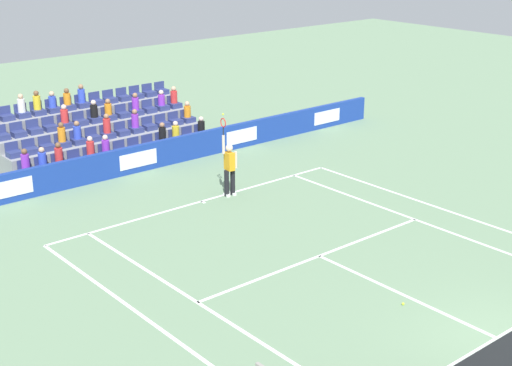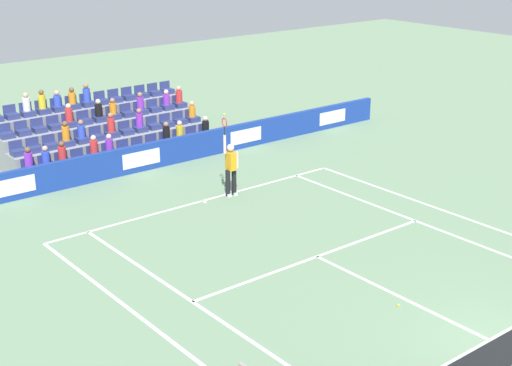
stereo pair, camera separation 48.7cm
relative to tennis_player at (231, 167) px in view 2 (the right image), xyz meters
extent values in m
cube|color=white|center=(1.06, -0.15, -0.99)|extent=(10.97, 0.10, 0.01)
cube|color=white|center=(1.06, 5.34, -0.99)|extent=(8.23, 0.10, 0.01)
cube|color=white|center=(1.06, 8.54, -0.99)|extent=(0.10, 6.40, 0.01)
cube|color=white|center=(5.18, 5.80, -0.99)|extent=(0.10, 11.89, 0.01)
cube|color=white|center=(-3.05, 5.80, -0.99)|extent=(0.10, 11.89, 0.01)
cube|color=white|center=(6.55, 5.80, -0.99)|extent=(0.10, 11.89, 0.01)
cube|color=white|center=(-4.42, 5.80, -0.99)|extent=(0.10, 11.89, 0.01)
cube|color=white|center=(1.06, -0.05, -0.99)|extent=(0.10, 0.20, 0.01)
cube|color=#193899|center=(1.06, -4.11, -0.49)|extent=(24.12, 0.20, 1.00)
cube|color=white|center=(-8.59, -4.00, -0.49)|extent=(1.54, 0.01, 0.56)
cube|color=white|center=(-3.76, -4.00, -0.49)|extent=(1.54, 0.01, 0.56)
cube|color=white|center=(1.06, -4.00, -0.49)|extent=(1.54, 0.01, 0.56)
cube|color=white|center=(5.88, -4.00, -0.49)|extent=(1.54, 0.01, 0.56)
cylinder|color=black|center=(-0.13, 0.01, -0.54)|extent=(0.16, 0.16, 0.90)
cylinder|color=black|center=(0.11, -0.01, -0.54)|extent=(0.16, 0.16, 0.90)
cube|color=white|center=(-0.13, 0.01, -0.95)|extent=(0.15, 0.27, 0.08)
cube|color=white|center=(0.11, -0.01, -0.95)|extent=(0.15, 0.27, 0.08)
cube|color=orange|center=(-0.01, 0.00, 0.21)|extent=(0.25, 0.38, 0.60)
sphere|color=beige|center=(-0.01, 0.00, 0.67)|extent=(0.24, 0.24, 0.24)
cylinder|color=beige|center=(0.21, -0.02, 0.82)|extent=(0.09, 0.09, 0.62)
cylinder|color=beige|center=(-0.22, 0.07, 0.23)|extent=(0.09, 0.09, 0.56)
cylinder|color=black|center=(0.21, -0.02, 1.27)|extent=(0.04, 0.04, 0.28)
torus|color=red|center=(0.21, -0.02, 1.55)|extent=(0.06, 0.31, 0.31)
sphere|color=#D1E533|center=(0.21, -0.02, 1.83)|extent=(0.07, 0.07, 0.07)
cube|color=gray|center=(1.06, -5.18, -0.78)|extent=(8.06, 0.95, 0.42)
cube|color=navy|center=(-2.66, -5.18, -0.47)|extent=(0.48, 0.44, 0.20)
cube|color=navy|center=(-2.66, -5.38, -0.22)|extent=(0.48, 0.04, 0.30)
cube|color=navy|center=(-2.04, -5.18, -0.47)|extent=(0.48, 0.44, 0.20)
cube|color=navy|center=(-2.04, -5.38, -0.22)|extent=(0.48, 0.04, 0.30)
cube|color=navy|center=(-1.42, -5.18, -0.47)|extent=(0.48, 0.44, 0.20)
cube|color=navy|center=(-1.42, -5.38, -0.22)|extent=(0.48, 0.04, 0.30)
cube|color=navy|center=(-0.80, -5.18, -0.47)|extent=(0.48, 0.44, 0.20)
cube|color=navy|center=(-0.80, -5.38, -0.22)|extent=(0.48, 0.04, 0.30)
cube|color=navy|center=(-0.18, -5.18, -0.47)|extent=(0.48, 0.44, 0.20)
cube|color=navy|center=(-0.18, -5.38, -0.22)|extent=(0.48, 0.04, 0.30)
cube|color=navy|center=(0.44, -5.18, -0.47)|extent=(0.48, 0.44, 0.20)
cube|color=navy|center=(0.44, -5.38, -0.22)|extent=(0.48, 0.04, 0.30)
cube|color=navy|center=(1.06, -5.18, -0.47)|extent=(0.48, 0.44, 0.20)
cube|color=navy|center=(1.06, -5.38, -0.22)|extent=(0.48, 0.04, 0.30)
cube|color=navy|center=(1.68, -5.18, -0.47)|extent=(0.48, 0.44, 0.20)
cube|color=navy|center=(1.68, -5.38, -0.22)|extent=(0.48, 0.04, 0.30)
cube|color=navy|center=(2.30, -5.18, -0.47)|extent=(0.48, 0.44, 0.20)
cube|color=navy|center=(2.30, -5.38, -0.22)|extent=(0.48, 0.04, 0.30)
cube|color=navy|center=(2.92, -5.18, -0.47)|extent=(0.48, 0.44, 0.20)
cube|color=navy|center=(2.92, -5.38, -0.22)|extent=(0.48, 0.04, 0.30)
cube|color=navy|center=(3.54, -5.18, -0.47)|extent=(0.48, 0.44, 0.20)
cube|color=navy|center=(3.54, -5.38, -0.22)|extent=(0.48, 0.04, 0.30)
cube|color=navy|center=(4.16, -5.18, -0.47)|extent=(0.48, 0.44, 0.20)
cube|color=navy|center=(4.16, -5.38, -0.22)|extent=(0.48, 0.04, 0.30)
cube|color=navy|center=(4.78, -5.18, -0.47)|extent=(0.48, 0.44, 0.20)
cube|color=navy|center=(4.78, -5.38, -0.22)|extent=(0.48, 0.04, 0.30)
cube|color=gray|center=(1.06, -6.13, -0.57)|extent=(8.06, 0.95, 0.84)
cube|color=navy|center=(-2.66, -6.13, -0.05)|extent=(0.48, 0.44, 0.20)
cube|color=navy|center=(-2.66, -6.33, 0.20)|extent=(0.48, 0.04, 0.30)
cube|color=navy|center=(-2.04, -6.13, -0.05)|extent=(0.48, 0.44, 0.20)
cube|color=navy|center=(-2.04, -6.33, 0.20)|extent=(0.48, 0.04, 0.30)
cube|color=navy|center=(-1.42, -6.13, -0.05)|extent=(0.48, 0.44, 0.20)
cube|color=navy|center=(-1.42, -6.33, 0.20)|extent=(0.48, 0.04, 0.30)
cube|color=navy|center=(-0.80, -6.13, -0.05)|extent=(0.48, 0.44, 0.20)
cube|color=navy|center=(-0.80, -6.33, 0.20)|extent=(0.48, 0.04, 0.30)
cube|color=navy|center=(-0.18, -6.13, -0.05)|extent=(0.48, 0.44, 0.20)
cube|color=navy|center=(-0.18, -6.33, 0.20)|extent=(0.48, 0.04, 0.30)
cube|color=navy|center=(0.44, -6.13, -0.05)|extent=(0.48, 0.44, 0.20)
cube|color=navy|center=(0.44, -6.33, 0.20)|extent=(0.48, 0.04, 0.30)
cube|color=navy|center=(1.06, -6.13, -0.05)|extent=(0.48, 0.44, 0.20)
cube|color=navy|center=(1.06, -6.33, 0.20)|extent=(0.48, 0.04, 0.30)
cube|color=navy|center=(1.68, -6.13, -0.05)|extent=(0.48, 0.44, 0.20)
cube|color=navy|center=(1.68, -6.33, 0.20)|extent=(0.48, 0.04, 0.30)
cube|color=navy|center=(2.30, -6.13, -0.05)|extent=(0.48, 0.44, 0.20)
cube|color=navy|center=(2.30, -6.33, 0.20)|extent=(0.48, 0.04, 0.30)
cube|color=navy|center=(2.92, -6.13, -0.05)|extent=(0.48, 0.44, 0.20)
cube|color=navy|center=(2.92, -6.33, 0.20)|extent=(0.48, 0.04, 0.30)
cube|color=navy|center=(3.54, -6.13, -0.05)|extent=(0.48, 0.44, 0.20)
cube|color=navy|center=(3.54, -6.33, 0.20)|extent=(0.48, 0.04, 0.30)
cube|color=navy|center=(4.16, -6.13, -0.05)|extent=(0.48, 0.44, 0.20)
cube|color=navy|center=(4.16, -6.33, 0.20)|extent=(0.48, 0.04, 0.30)
cube|color=navy|center=(4.78, -6.13, -0.05)|extent=(0.48, 0.44, 0.20)
cube|color=navy|center=(4.78, -6.33, 0.20)|extent=(0.48, 0.04, 0.30)
cube|color=gray|center=(1.06, -7.08, -0.36)|extent=(8.06, 0.95, 1.26)
cube|color=navy|center=(-2.66, -7.08, 0.37)|extent=(0.48, 0.44, 0.20)
cube|color=navy|center=(-2.66, -7.28, 0.62)|extent=(0.48, 0.04, 0.30)
cube|color=navy|center=(-2.04, -7.08, 0.37)|extent=(0.48, 0.44, 0.20)
cube|color=navy|center=(-2.04, -7.28, 0.62)|extent=(0.48, 0.04, 0.30)
cube|color=navy|center=(-1.42, -7.08, 0.37)|extent=(0.48, 0.44, 0.20)
cube|color=navy|center=(-1.42, -7.28, 0.62)|extent=(0.48, 0.04, 0.30)
cube|color=navy|center=(-0.80, -7.08, 0.37)|extent=(0.48, 0.44, 0.20)
cube|color=navy|center=(-0.80, -7.28, 0.62)|extent=(0.48, 0.04, 0.30)
cube|color=navy|center=(-0.18, -7.08, 0.37)|extent=(0.48, 0.44, 0.20)
cube|color=navy|center=(-0.18, -7.28, 0.62)|extent=(0.48, 0.04, 0.30)
cube|color=navy|center=(0.44, -7.08, 0.37)|extent=(0.48, 0.44, 0.20)
cube|color=navy|center=(0.44, -7.28, 0.62)|extent=(0.48, 0.04, 0.30)
cube|color=navy|center=(1.06, -7.08, 0.37)|extent=(0.48, 0.44, 0.20)
cube|color=navy|center=(1.06, -7.28, 0.62)|extent=(0.48, 0.04, 0.30)
cube|color=navy|center=(1.68, -7.08, 0.37)|extent=(0.48, 0.44, 0.20)
cube|color=navy|center=(1.68, -7.28, 0.62)|extent=(0.48, 0.04, 0.30)
cube|color=navy|center=(2.30, -7.08, 0.37)|extent=(0.48, 0.44, 0.20)
cube|color=navy|center=(2.30, -7.28, 0.62)|extent=(0.48, 0.04, 0.30)
cube|color=navy|center=(2.92, -7.08, 0.37)|extent=(0.48, 0.44, 0.20)
cube|color=navy|center=(2.92, -7.28, 0.62)|extent=(0.48, 0.04, 0.30)
cube|color=navy|center=(3.54, -7.08, 0.37)|extent=(0.48, 0.44, 0.20)
cube|color=navy|center=(3.54, -7.28, 0.62)|extent=(0.48, 0.04, 0.30)
cube|color=navy|center=(4.16, -7.08, 0.37)|extent=(0.48, 0.44, 0.20)
cube|color=navy|center=(4.16, -7.28, 0.62)|extent=(0.48, 0.04, 0.30)
cube|color=navy|center=(4.78, -7.08, 0.37)|extent=(0.48, 0.44, 0.20)
cube|color=navy|center=(4.78, -7.28, 0.62)|extent=(0.48, 0.04, 0.30)
cube|color=gray|center=(1.06, -8.03, -0.15)|extent=(8.06, 0.95, 1.68)
cube|color=navy|center=(-2.66, -8.03, 0.79)|extent=(0.48, 0.44, 0.20)
cube|color=navy|center=(-2.66, -8.23, 1.04)|extent=(0.48, 0.04, 0.30)
cube|color=navy|center=(-2.04, -8.03, 0.79)|extent=(0.48, 0.44, 0.20)
cube|color=navy|center=(-2.04, -8.23, 1.04)|extent=(0.48, 0.04, 0.30)
cube|color=navy|center=(-1.42, -8.03, 0.79)|extent=(0.48, 0.44, 0.20)
cube|color=navy|center=(-1.42, -8.23, 1.04)|extent=(0.48, 0.04, 0.30)
cube|color=navy|center=(-0.80, -8.03, 0.79)|extent=(0.48, 0.44, 0.20)
cube|color=navy|center=(-0.80, -8.23, 1.04)|extent=(0.48, 0.04, 0.30)
cube|color=navy|center=(-0.18, -8.03, 0.79)|extent=(0.48, 0.44, 0.20)
cube|color=navy|center=(-0.18, -8.23, 1.04)|extent=(0.48, 0.04, 0.30)
cube|color=navy|center=(0.44, -8.03, 0.79)|extent=(0.48, 0.44, 0.20)
cube|color=navy|center=(0.44, -8.23, 1.04)|extent=(0.48, 0.04, 0.30)
cube|color=navy|center=(1.06, -8.03, 0.79)|extent=(0.48, 0.44, 0.20)
cube|color=navy|center=(1.06, -8.23, 1.04)|extent=(0.48, 0.04, 0.30)
cube|color=navy|center=(1.68, -8.03, 0.79)|extent=(0.48, 0.44, 0.20)
cube|color=navy|center=(1.68, -8.23, 1.04)|extent=(0.48, 0.04, 0.30)
cube|color=navy|center=(2.30, -8.03, 0.79)|extent=(0.48, 0.44, 0.20)
cube|color=navy|center=(2.30, -8.23, 1.04)|extent=(0.48, 0.04, 0.30)
cube|color=navy|center=(2.92, -8.03, 0.79)|extent=(0.48, 0.44, 0.20)
cube|color=navy|center=(2.92, -8.23, 1.04)|extent=(0.48, 0.04, 0.30)
cube|color=navy|center=(3.54, -8.03, 0.79)|extent=(0.48, 0.44, 0.20)
cube|color=navy|center=(3.54, -8.23, 1.04)|extent=(0.48, 0.04, 0.30)
cube|color=navy|center=(4.16, -8.03, 0.79)|extent=(0.48, 0.44, 0.20)
cube|color=navy|center=(4.16, -8.23, 1.04)|extent=(0.48, 0.04, 0.30)
cylinder|color=orange|center=(-2.66, -6.18, 0.28)|extent=(0.28, 0.28, 0.46)
sphere|color=#D3A884|center=(-2.66, -6.18, 0.60)|extent=(0.20, 0.20, 0.20)
cylinder|color=white|center=(3.54, -8.08, 1.14)|extent=(0.28, 0.28, 0.50)
sphere|color=#D3A884|center=(3.54, -8.08, 1.49)|extent=(0.20, 0.20, 0.20)
cylinder|color=blue|center=(2.30, -6.18, 0.28)|extent=(0.28, 0.28, 0.47)
sphere|color=#9E7251|center=(2.30, -6.18, 0.62)|extent=(0.20, 0.20, 0.20)
cylinder|color=blue|center=(2.30, -8.08, 1.10)|extent=(0.28, 0.28, 0.42)
sphere|color=#D3A884|center=(2.30, -8.08, 1.41)|extent=(0.20, 0.20, 0.20)
cylinder|color=purple|center=(-0.18, -6.18, 0.31)|extent=(0.28, 0.28, 0.52)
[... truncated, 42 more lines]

